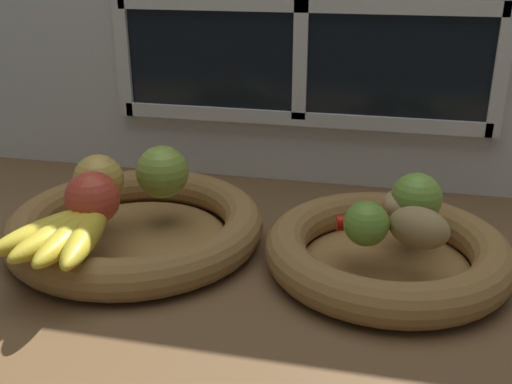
{
  "coord_description": "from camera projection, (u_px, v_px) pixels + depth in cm",
  "views": [
    {
      "loc": [
        15.36,
        -73.6,
        39.41
      ],
      "look_at": [
        -1.09,
        -1.24,
        9.43
      ],
      "focal_mm": 42.31,
      "sensor_mm": 36.0,
      "label": 1
    }
  ],
  "objects": [
    {
      "name": "apple_red_front",
      "position": [
        93.0,
        198.0,
        0.79
      ],
      "size": [
        7.23,
        7.23,
        7.23
      ],
      "primitive_type": "sphere",
      "color": "#CC422D",
      "rests_on": "fruit_bowl_left"
    },
    {
      "name": "apple_golden_left",
      "position": [
        99.0,
        180.0,
        0.86
      ],
      "size": [
        7.18,
        7.18,
        7.18
      ],
      "primitive_type": "sphere",
      "color": "gold",
      "rests_on": "fruit_bowl_left"
    },
    {
      "name": "apple_green_back",
      "position": [
        162.0,
        172.0,
        0.88
      ],
      "size": [
        7.69,
        7.69,
        7.69
      ],
      "primitive_type": "sphere",
      "color": "#8CAD3D",
      "rests_on": "fruit_bowl_left"
    },
    {
      "name": "chili_pepper",
      "position": [
        381.0,
        223.0,
        0.78
      ],
      "size": [
        11.64,
        4.34,
        2.2
      ],
      "primitive_type": "cone",
      "rotation": [
        0.0,
        1.57,
        0.19
      ],
      "color": "red",
      "rests_on": "fruit_bowl_right"
    },
    {
      "name": "back_wall",
      "position": [
        303.0,
        23.0,
        1.01
      ],
      "size": [
        140.0,
        4.6,
        55.0
      ],
      "color": "silver",
      "rests_on": "ground_plane"
    },
    {
      "name": "fruit_bowl_left",
      "position": [
        136.0,
        226.0,
        0.86
      ],
      "size": [
        36.44,
        36.44,
        5.43
      ],
      "color": "olive",
      "rests_on": "ground_plane"
    },
    {
      "name": "lime_far",
      "position": [
        416.0,
        198.0,
        0.8
      ],
      "size": [
        6.75,
        6.75,
        6.75
      ],
      "primitive_type": "sphere",
      "color": "#7AAD3D",
      "rests_on": "fruit_bowl_right"
    },
    {
      "name": "lime_near",
      "position": [
        366.0,
        224.0,
        0.74
      ],
      "size": [
        5.63,
        5.63,
        5.63
      ],
      "primitive_type": "sphere",
      "color": "#6B9E33",
      "rests_on": "fruit_bowl_right"
    },
    {
      "name": "ground_plane",
      "position": [
        265.0,
        261.0,
        0.85
      ],
      "size": [
        140.0,
        90.0,
        3.0
      ],
      "primitive_type": "cube",
      "color": "brown"
    },
    {
      "name": "fruit_bowl_right",
      "position": [
        387.0,
        252.0,
        0.79
      ],
      "size": [
        32.07,
        32.07,
        5.43
      ],
      "color": "olive",
      "rests_on": "ground_plane"
    },
    {
      "name": "banana_bunch_front",
      "position": [
        68.0,
        232.0,
        0.74
      ],
      "size": [
        13.32,
        17.99,
        3.27
      ],
      "color": "yellow",
      "rests_on": "fruit_bowl_left"
    },
    {
      "name": "potato_small",
      "position": [
        419.0,
        228.0,
        0.73
      ],
      "size": [
        8.92,
        7.4,
        5.14
      ],
      "primitive_type": "ellipsoid",
      "rotation": [
        0.0,
        0.0,
        5.89
      ],
      "color": "#A38451",
      "rests_on": "fruit_bowl_right"
    },
    {
      "name": "potato_back",
      "position": [
        407.0,
        204.0,
        0.81
      ],
      "size": [
        9.21,
        9.43,
        4.43
      ],
      "primitive_type": "ellipsoid",
      "rotation": [
        0.0,
        0.0,
        4.03
      ],
      "color": "tan",
      "rests_on": "fruit_bowl_right"
    }
  ]
}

